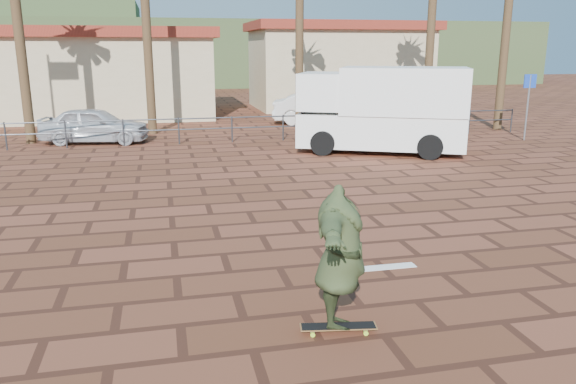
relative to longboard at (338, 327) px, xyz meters
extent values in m
plane|color=brown|center=(0.55, 3.12, -0.08)|extent=(120.00, 120.00, 0.00)
cube|color=white|center=(1.25, 1.92, -0.08)|extent=(1.40, 0.22, 0.01)
cylinder|color=#47494F|center=(-7.45, 15.12, 0.42)|extent=(0.06, 0.06, 1.00)
cylinder|color=#47494F|center=(-5.45, 15.12, 0.42)|extent=(0.06, 0.06, 1.00)
cylinder|color=#47494F|center=(-3.45, 15.12, 0.42)|extent=(0.06, 0.06, 1.00)
cylinder|color=#47494F|center=(-1.45, 15.12, 0.42)|extent=(0.06, 0.06, 1.00)
cylinder|color=#47494F|center=(0.55, 15.12, 0.42)|extent=(0.06, 0.06, 1.00)
cylinder|color=#47494F|center=(2.55, 15.12, 0.42)|extent=(0.06, 0.06, 1.00)
cylinder|color=#47494F|center=(4.55, 15.12, 0.42)|extent=(0.06, 0.06, 1.00)
cylinder|color=#47494F|center=(6.55, 15.12, 0.42)|extent=(0.06, 0.06, 1.00)
cylinder|color=#47494F|center=(8.55, 15.12, 0.42)|extent=(0.06, 0.06, 1.00)
cylinder|color=#47494F|center=(10.55, 15.12, 0.42)|extent=(0.06, 0.06, 1.00)
cylinder|color=#47494F|center=(12.55, 15.12, 0.42)|extent=(0.06, 0.06, 1.00)
cylinder|color=#47494F|center=(0.55, 15.12, 0.87)|extent=(24.00, 0.05, 0.05)
cylinder|color=#47494F|center=(0.55, 15.12, 0.47)|extent=(24.00, 0.05, 0.05)
cylinder|color=brown|center=(-6.95, 16.62, 3.42)|extent=(0.36, 0.36, 7.00)
cylinder|color=brown|center=(-2.45, 18.12, 4.02)|extent=(0.36, 0.36, 8.20)
cylinder|color=brown|center=(4.05, 18.62, 3.17)|extent=(0.36, 0.36, 6.50)
cylinder|color=brown|center=(9.55, 17.12, 3.82)|extent=(0.36, 0.36, 7.80)
cylinder|color=brown|center=(12.55, 16.12, 4.32)|extent=(0.36, 0.36, 8.80)
cube|color=beige|center=(-5.45, 25.12, 1.92)|extent=(12.00, 7.00, 4.00)
cube|color=maroon|center=(-5.45, 25.12, 4.17)|extent=(12.60, 7.60, 0.50)
cube|color=beige|center=(8.55, 27.12, 2.17)|extent=(10.00, 6.00, 4.50)
cube|color=maroon|center=(8.55, 27.12, 4.67)|extent=(10.60, 6.60, 0.50)
cube|color=#384C28|center=(0.55, 53.12, 2.92)|extent=(70.00, 18.00, 6.00)
cube|color=olive|center=(0.00, 0.00, 0.01)|extent=(1.00, 0.37, 0.02)
cube|color=black|center=(0.00, 0.00, 0.02)|extent=(0.96, 0.34, 0.00)
cube|color=silver|center=(-0.33, 0.05, -0.02)|extent=(0.08, 0.17, 0.03)
cube|color=silver|center=(0.33, -0.05, -0.02)|extent=(0.08, 0.17, 0.03)
cylinder|color=#BFEE32|center=(-0.35, -0.04, -0.05)|extent=(0.07, 0.04, 0.06)
cylinder|color=#BFEE32|center=(-0.32, 0.15, -0.05)|extent=(0.07, 0.04, 0.06)
cylinder|color=#BFEE32|center=(0.32, -0.15, -0.05)|extent=(0.07, 0.04, 0.06)
cylinder|color=#BFEE32|center=(0.35, 0.04, -0.05)|extent=(0.07, 0.04, 0.06)
imported|color=#333E21|center=(0.00, 0.00, 0.94)|extent=(1.26, 2.35, 1.85)
cube|color=white|center=(5.33, 11.99, 0.70)|extent=(6.01, 4.41, 1.14)
cube|color=white|center=(5.99, 11.68, 2.04)|extent=(4.75, 3.89, 1.55)
cube|color=white|center=(3.56, 12.82, 1.99)|extent=(2.46, 2.76, 1.24)
cube|color=black|center=(2.95, 13.10, 1.52)|extent=(0.80, 1.62, 0.67)
cylinder|color=black|center=(3.19, 11.79, 0.33)|extent=(0.87, 0.61, 0.83)
cylinder|color=black|center=(4.11, 13.76, 0.33)|extent=(0.87, 0.61, 0.83)
cylinder|color=black|center=(6.38, 10.31, 0.33)|extent=(0.87, 0.61, 0.83)
cylinder|color=black|center=(7.29, 12.28, 0.33)|extent=(0.87, 0.61, 0.83)
imported|color=silver|center=(-4.56, 16.12, 0.60)|extent=(4.21, 2.29, 1.36)
imported|color=white|center=(5.36, 19.62, 0.67)|extent=(4.81, 2.71, 1.50)
cylinder|color=gray|center=(11.81, 13.12, 1.18)|extent=(0.07, 0.07, 2.51)
cube|color=#193FB2|center=(11.81, 13.12, 2.21)|extent=(0.51, 0.05, 0.51)
camera|label=1|loc=(-2.04, -6.17, 3.44)|focal=35.00mm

